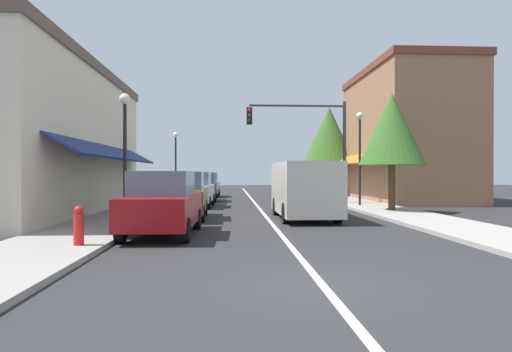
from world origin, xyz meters
TOP-DOWN VIEW (x-y plane):
  - ground_plane at (0.00, 18.00)m, footprint 80.00×80.00m
  - sidewalk_left at (-5.50, 18.00)m, footprint 2.60×56.00m
  - sidewalk_right at (5.50, 18.00)m, footprint 2.60×56.00m
  - lane_center_stripe at (0.00, 18.00)m, footprint 0.14×52.00m
  - storefront_left_block at (-8.81, 12.00)m, footprint 5.35×14.20m
  - storefront_right_block at (9.35, 20.00)m, footprint 6.42×10.20m
  - parked_car_nearest_left at (-3.26, 5.54)m, footprint 1.88×4.15m
  - parked_car_second_left at (-3.21, 10.02)m, footprint 1.85×4.14m
  - parked_car_third_left at (-3.21, 15.92)m, footprint 1.88×4.15m
  - parked_car_far_left at (-3.15, 20.45)m, footprint 1.86×4.14m
  - parked_car_distant_left at (-3.12, 25.65)m, footprint 1.84×4.13m
  - van_in_lane at (1.36, 9.80)m, footprint 2.03×5.19m
  - traffic_signal_mast_arm at (2.91, 17.04)m, footprint 5.44×0.50m
  - street_lamp_left_near at (-4.92, 8.24)m, footprint 0.36×0.36m
  - street_lamp_right_mid at (5.09, 15.19)m, footprint 0.36×0.36m
  - street_lamp_left_far at (-5.14, 23.73)m, footprint 0.36×0.36m
  - tree_right_near at (5.62, 12.20)m, footprint 2.86×2.86m
  - tree_right_far at (5.80, 25.28)m, footprint 4.00×4.00m
  - fire_hydrant at (-4.76, 3.26)m, footprint 0.22×0.22m

SIDE VIEW (x-z plane):
  - ground_plane at x=0.00m, z-range 0.00..0.00m
  - lane_center_stripe at x=0.00m, z-range 0.00..0.01m
  - sidewalk_left at x=-5.50m, z-range 0.00..0.12m
  - sidewalk_right at x=5.50m, z-range 0.00..0.12m
  - fire_hydrant at x=-4.76m, z-range 0.12..0.99m
  - parked_car_nearest_left at x=-3.26m, z-range -0.01..1.76m
  - parked_car_second_left at x=-3.21m, z-range -0.01..1.76m
  - parked_car_third_left at x=-3.21m, z-range -0.01..1.76m
  - parked_car_far_left at x=-3.15m, z-range -0.01..1.76m
  - parked_car_distant_left at x=-3.12m, z-range -0.01..1.76m
  - van_in_lane at x=1.36m, z-range 0.09..2.21m
  - street_lamp_left_near at x=-4.92m, z-range 0.80..5.17m
  - street_lamp_left_far at x=-5.14m, z-range 0.81..5.33m
  - storefront_left_block at x=-8.81m, z-range 0.00..6.24m
  - street_lamp_right_mid at x=5.09m, z-range 0.83..5.62m
  - tree_right_near at x=5.62m, z-range 1.02..6.25m
  - traffic_signal_mast_arm at x=2.91m, z-range 1.06..6.69m
  - storefront_right_block at x=9.35m, z-range 0.00..8.11m
  - tree_right_far at x=5.80m, z-range 1.09..7.68m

